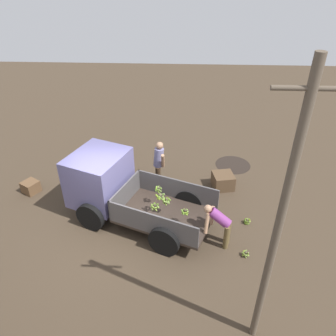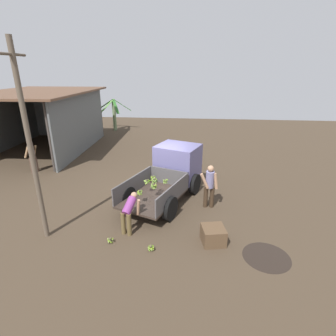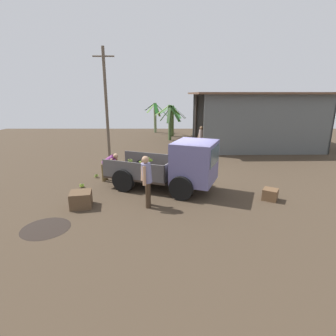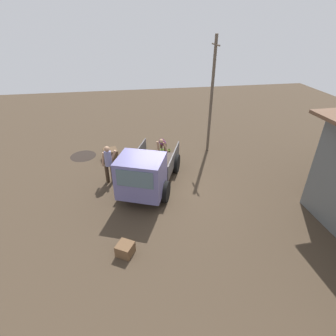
# 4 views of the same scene
# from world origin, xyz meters

# --- Properties ---
(ground) EXTENTS (36.00, 36.00, 0.00)m
(ground) POSITION_xyz_m (0.00, 0.00, 0.00)
(ground) COLOR #413325
(mud_patch_0) EXTENTS (1.34, 1.34, 0.01)m
(mud_patch_0) POSITION_xyz_m (-3.92, -3.77, 0.00)
(mud_patch_0) COLOR black
(mud_patch_0) RESTS_ON ground
(cargo_truck) EXTENTS (4.55, 3.15, 1.96)m
(cargo_truck) POSITION_xyz_m (0.11, -0.79, 1.03)
(cargo_truck) COLOR #362A23
(cargo_truck) RESTS_ON ground
(warehouse_shed) EXTENTS (8.84, 6.40, 3.73)m
(warehouse_shed) POSITION_xyz_m (5.97, 8.07, 2.64)
(warehouse_shed) COLOR #585C5C
(warehouse_shed) RESTS_ON ground
(utility_pole) EXTENTS (1.03, 0.15, 5.80)m
(utility_pole) POSITION_xyz_m (-3.55, 2.98, 2.99)
(utility_pole) COLOR brown
(utility_pole) RESTS_ON ground
(banana_palm_0) EXTENTS (2.22, 2.34, 2.79)m
(banana_palm_0) POSITION_xyz_m (-1.72, 15.15, 1.51)
(banana_palm_0) COLOR #708257
(banana_palm_0) RESTS_ON ground
(banana_palm_1) EXTENTS (2.45, 2.48, 2.79)m
(banana_palm_1) POSITION_xyz_m (-0.32, 10.79, 1.59)
(banana_palm_1) COLOR #4A6737
(banana_palm_1) RESTS_ON ground
(banana_palm_2) EXTENTS (2.31, 2.67, 2.67)m
(banana_palm_2) POSITION_xyz_m (-0.13, 12.86, 1.48)
(banana_palm_2) COLOR #475B2B
(banana_palm_2) RESTS_ON ground
(person_foreground_visitor) EXTENTS (0.40, 0.69, 1.73)m
(person_foreground_visitor) POSITION_xyz_m (-1.19, -2.25, 0.96)
(person_foreground_visitor) COLOR #39291B
(person_foreground_visitor) RESTS_ON ground
(person_worker_loading) EXTENTS (0.78, 0.61, 1.24)m
(person_worker_loading) POSITION_xyz_m (-3.02, 0.39, 0.74)
(person_worker_loading) COLOR brown
(person_worker_loading) RESTS_ON ground
(person_bystander_near_shed) EXTENTS (0.57, 0.57, 1.62)m
(person_bystander_near_shed) POSITION_xyz_m (1.65, 6.52, 0.90)
(person_bystander_near_shed) COLOR brown
(person_bystander_near_shed) RESTS_ON ground
(banana_bunch_on_ground_0) EXTENTS (0.21, 0.20, 0.18)m
(banana_bunch_on_ground_0) POSITION_xyz_m (-3.95, -0.45, 0.10)
(banana_bunch_on_ground_0) COLOR brown
(banana_bunch_on_ground_0) RESTS_ON ground
(banana_bunch_on_ground_1) EXTENTS (0.21, 0.22, 0.18)m
(banana_bunch_on_ground_1) POSITION_xyz_m (-3.71, 0.85, 0.10)
(banana_bunch_on_ground_1) COLOR brown
(banana_bunch_on_ground_1) RESTS_ON ground
(wooden_crate_0) EXTENTS (0.80, 0.80, 0.52)m
(wooden_crate_0) POSITION_xyz_m (-3.38, -2.29, 0.26)
(wooden_crate_0) COLOR brown
(wooden_crate_0) RESTS_ON ground
(wooden_crate_1) EXTENTS (0.66, 0.66, 0.40)m
(wooden_crate_1) POSITION_xyz_m (3.14, -1.70, 0.20)
(wooden_crate_1) COLOR brown
(wooden_crate_1) RESTS_ON ground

